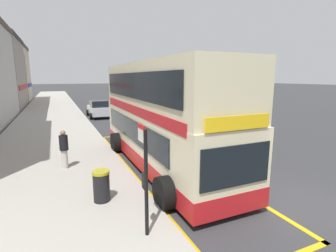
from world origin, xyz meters
The scene contains 8 objects.
ground_plane centered at (0.00, 32.00, 0.00)m, with size 260.00×260.00×0.00m, color #333335.
pavement_near centered at (-7.00, 32.00, 0.07)m, with size 6.00×76.00×0.14m, color #A39E93.
double_decker_bus centered at (-2.46, 4.88, 2.06)m, with size 3.17×10.09×4.40m.
bus_bay_markings centered at (-2.46, 4.74, 0.01)m, with size 3.08×13.07×0.01m.
bus_stop_sign centered at (-4.78, 0.20, 1.69)m, with size 0.09×0.51×2.62m.
parked_car_silver_far centered at (-2.71, 20.16, 0.80)m, with size 2.09×4.20×1.62m.
pedestrian_waiting_near_sign centered at (-6.36, 5.73, 1.00)m, with size 0.34×0.34×1.59m.
litter_bin centered at (-5.47, 2.27, 0.62)m, with size 0.51×0.51×0.95m.
Camera 1 is at (-6.53, -5.04, 3.82)m, focal length 27.04 mm.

